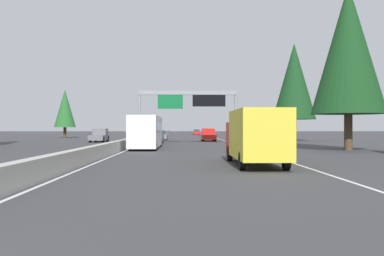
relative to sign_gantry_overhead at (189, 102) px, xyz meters
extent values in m
plane|color=#38383A|center=(8.31, 6.03, -5.33)|extent=(320.00, 320.00, 0.00)
cube|color=#ADAAA3|center=(28.31, 6.33, -4.88)|extent=(180.00, 0.56, 0.90)
cube|color=silver|center=(18.31, -5.49, -5.32)|extent=(160.00, 0.16, 0.01)
cube|color=silver|center=(18.31, 5.78, -5.32)|extent=(160.00, 0.16, 0.01)
cylinder|color=gray|center=(0.04, 6.33, -2.23)|extent=(0.36, 0.36, 6.19)
cylinder|color=gray|center=(0.04, -5.99, -2.23)|extent=(0.36, 0.36, 6.19)
cube|color=gray|center=(0.04, 0.17, 1.12)|extent=(0.50, 12.32, 0.50)
cube|color=#0C602D|center=(-0.11, 2.39, 0.02)|extent=(0.12, 3.20, 1.90)
cube|color=black|center=(-0.11, -2.54, 0.12)|extent=(0.16, 4.20, 1.50)
cube|color=gold|center=(-34.29, -3.10, -3.63)|extent=(6.12, 2.40, 2.50)
cube|color=red|center=(-30.04, -3.10, -3.93)|extent=(2.38, 2.30, 1.90)
cylinder|color=black|center=(-30.21, -2.04, -4.88)|extent=(0.90, 0.28, 0.90)
cylinder|color=black|center=(-30.21, -4.16, -4.88)|extent=(0.90, 0.28, 0.90)
cylinder|color=black|center=(-35.99, -2.04, -4.88)|extent=(0.90, 0.28, 0.90)
cylinder|color=black|center=(-35.99, -4.16, -4.88)|extent=(0.90, 0.28, 0.90)
cube|color=white|center=(-13.73, 4.32, -3.68)|extent=(11.50, 2.50, 2.90)
cube|color=#2D3847|center=(-13.73, 4.32, -3.31)|extent=(11.04, 2.55, 0.84)
cylinder|color=black|center=(-9.71, 5.42, -4.83)|extent=(1.00, 0.30, 1.00)
cylinder|color=black|center=(-9.71, 3.22, -4.83)|extent=(1.00, 0.30, 1.00)
cylinder|color=black|center=(-17.76, 5.42, -4.83)|extent=(1.00, 0.30, 1.00)
cylinder|color=black|center=(-17.76, 3.22, -4.83)|extent=(1.00, 0.30, 1.00)
cube|color=#2D6B38|center=(-1.52, 4.25, -4.36)|extent=(5.00, 1.95, 1.44)
cube|color=#2D3847|center=(-3.82, 4.25, -4.10)|extent=(0.08, 1.48, 0.56)
cylinder|color=black|center=(0.18, 5.10, -4.98)|extent=(0.70, 0.24, 0.70)
cylinder|color=black|center=(0.18, 3.39, -4.98)|extent=(0.70, 0.24, 0.70)
cylinder|color=black|center=(-3.22, 5.10, -4.98)|extent=(0.70, 0.24, 0.70)
cylinder|color=black|center=(-3.22, 3.39, -4.98)|extent=(0.70, 0.24, 0.70)
cube|color=red|center=(61.78, -2.83, -4.80)|extent=(4.40, 1.80, 0.76)
cube|color=#2D3847|center=(61.56, -2.83, -4.14)|extent=(2.46, 1.51, 0.56)
cylinder|color=black|center=(63.19, -2.04, -5.01)|extent=(0.64, 0.22, 0.64)
cylinder|color=black|center=(63.19, -3.62, -5.01)|extent=(0.64, 0.22, 0.64)
cylinder|color=black|center=(60.37, -2.04, -5.01)|extent=(0.64, 0.22, 0.64)
cylinder|color=black|center=(60.37, -3.62, -5.01)|extent=(0.64, 0.22, 0.64)
cube|color=slate|center=(15.41, 4.24, -4.80)|extent=(4.40, 1.80, 0.76)
cube|color=#2D3847|center=(15.19, 4.24, -4.14)|extent=(2.46, 1.51, 0.56)
cylinder|color=black|center=(16.82, 5.03, -5.01)|extent=(0.64, 0.22, 0.64)
cylinder|color=black|center=(16.82, 3.45, -5.01)|extent=(0.64, 0.22, 0.64)
cylinder|color=black|center=(14.00, 5.03, -5.01)|extent=(0.64, 0.22, 0.64)
cylinder|color=black|center=(14.00, 3.45, -5.01)|extent=(0.64, 0.22, 0.64)
cube|color=red|center=(8.52, -2.96, -4.72)|extent=(5.60, 2.00, 0.70)
cube|color=red|center=(9.53, -2.96, -3.92)|extent=(2.24, 1.84, 0.90)
cube|color=#2D3847|center=(9.53, -2.96, -3.83)|extent=(2.02, 1.92, 0.41)
cylinder|color=black|center=(10.37, -2.10, -4.93)|extent=(0.80, 0.28, 0.80)
cylinder|color=black|center=(10.37, -3.82, -4.93)|extent=(0.80, 0.28, 0.80)
cylinder|color=black|center=(6.68, -2.10, -4.93)|extent=(0.80, 0.28, 0.80)
cylinder|color=black|center=(6.68, -3.82, -4.93)|extent=(0.80, 0.28, 0.80)
cube|color=slate|center=(5.53, 12.48, -4.72)|extent=(5.60, 2.00, 0.70)
cube|color=slate|center=(6.54, 12.48, -3.92)|extent=(2.24, 1.84, 0.90)
cube|color=#2D3847|center=(6.54, 12.48, -3.83)|extent=(2.02, 1.92, 0.41)
cylinder|color=black|center=(7.38, 13.34, -4.93)|extent=(0.80, 0.28, 0.80)
cylinder|color=black|center=(7.38, 11.62, -4.93)|extent=(0.80, 0.28, 0.80)
cylinder|color=black|center=(3.68, 13.34, -4.93)|extent=(0.80, 0.28, 0.80)
cylinder|color=black|center=(3.68, 11.62, -4.93)|extent=(0.80, 0.28, 0.80)
cylinder|color=#4C3823|center=(-18.25, -13.72, -3.72)|extent=(0.71, 0.71, 3.22)
cone|color=#143D19|center=(-18.25, -13.72, 3.59)|extent=(6.43, 6.43, 11.41)
cylinder|color=#4C3823|center=(10.40, -16.07, -3.70)|extent=(0.71, 0.71, 3.25)
cone|color=#143D19|center=(10.40, -16.07, 3.69)|extent=(6.50, 6.50, 11.53)
cylinder|color=#4C3823|center=(29.44, 23.46, -4.30)|extent=(0.58, 0.58, 2.05)
cone|color=#236028|center=(29.44, 23.46, 0.35)|extent=(4.09, 4.09, 7.26)
camera|label=1|loc=(-57.42, 0.79, -3.27)|focal=42.15mm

